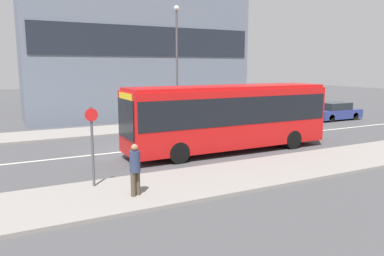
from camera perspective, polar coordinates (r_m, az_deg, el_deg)
The scene contains 10 objects.
ground_plane at distance 19.32m, azimuth -8.03°, elevation -3.35°, with size 120.00×120.00×0.00m, color #444447.
sidewalk_near at distance 13.75m, azimuth 0.72°, elevation -8.24°, with size 44.00×3.50×0.13m.
sidewalk_far at distance 25.19m, azimuth -12.76°, elevation -0.36°, with size 44.00×3.50×0.13m.
lane_centerline at distance 19.32m, azimuth -8.03°, elevation -3.34°, with size 41.80×0.16×0.01m.
city_bus at distance 18.71m, azimuth 5.56°, elevation 2.16°, with size 10.57×2.47×3.29m.
parked_car_0 at distance 28.64m, azimuth 14.29°, elevation 1.82°, with size 4.07×1.83×1.25m.
parked_car_1 at distance 31.98m, azimuth 20.93°, elevation 2.35°, with size 4.24×1.86×1.40m.
pedestrian_near_stop at distance 12.05m, azimuth -8.68°, elevation -5.84°, with size 0.34×0.34×1.69m.
bus_stop_sign at distance 13.15m, azimuth -14.96°, elevation -1.84°, with size 0.44×0.12×2.76m.
street_lamp at distance 25.15m, azimuth -2.33°, elevation 10.95°, with size 0.36×0.36×7.99m.
Camera 1 is at (-6.17, -17.82, 4.23)m, focal length 35.00 mm.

